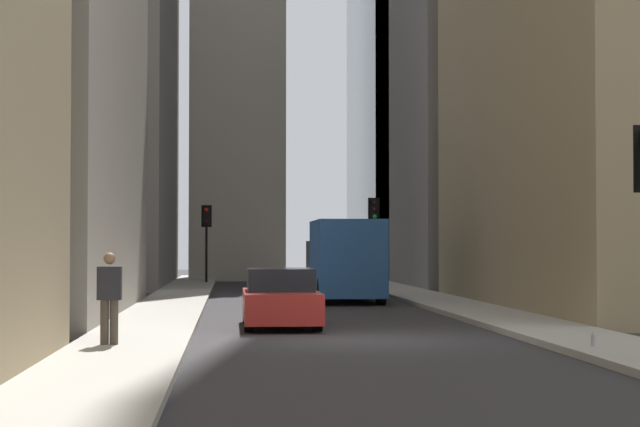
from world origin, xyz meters
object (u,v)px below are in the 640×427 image
at_px(pedestrian, 109,294).
at_px(discarded_bottle, 593,341).
at_px(traffic_light_midblock, 374,221).
at_px(delivery_truck, 344,260).
at_px(sedan_red, 280,300).
at_px(traffic_light_far_junction, 206,226).

bearing_deg(pedestrian, discarded_bottle, -97.35).
bearing_deg(traffic_light_midblock, discarded_bottle, -179.72).
xyz_separation_m(delivery_truck, pedestrian, (-17.78, 6.24, -0.40)).
relative_size(traffic_light_midblock, pedestrian, 2.34).
distance_m(traffic_light_midblock, pedestrian, 29.06).
xyz_separation_m(traffic_light_midblock, discarded_bottle, (-28.81, -0.14, -2.82)).
bearing_deg(sedan_red, delivery_truck, -13.22).
bearing_deg(traffic_light_midblock, pedestrian, 162.68).
xyz_separation_m(sedan_red, pedestrian, (-5.86, 3.44, 0.40)).
xyz_separation_m(delivery_truck, discarded_bottle, (-18.92, -2.54, -1.21)).
relative_size(traffic_light_midblock, discarded_bottle, 14.74).
distance_m(delivery_truck, sedan_red, 12.27).
bearing_deg(delivery_truck, traffic_light_midblock, -13.61).
distance_m(traffic_light_far_junction, discarded_bottle, 36.39).
distance_m(delivery_truck, discarded_bottle, 19.12).
height_order(sedan_red, pedestrian, pedestrian).
bearing_deg(traffic_light_midblock, delivery_truck, 166.39).
height_order(traffic_light_far_junction, pedestrian, traffic_light_far_junction).
relative_size(traffic_light_far_junction, pedestrian, 2.28).
bearing_deg(pedestrian, sedan_red, -30.38).
bearing_deg(delivery_truck, pedestrian, 160.67).
height_order(traffic_light_midblock, traffic_light_far_junction, traffic_light_midblock).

